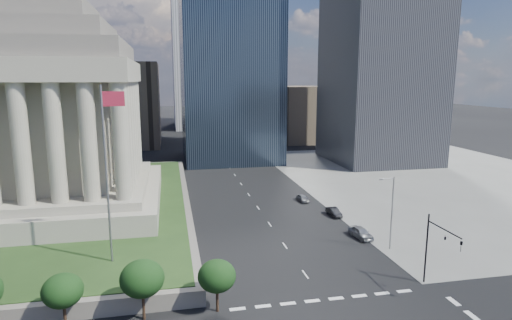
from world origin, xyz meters
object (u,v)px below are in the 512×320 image
object	(u,v)px
parked_sedan_mid	(334,212)
parked_sedan_far	(303,198)
parked_sedan_near	(361,233)
war_memorial	(43,86)
flagpole	(107,165)
street_lamp_north	(391,209)
traffic_signal_ne	(437,244)

from	to	relation	value
parked_sedan_mid	parked_sedan_far	distance (m)	9.58
parked_sedan_far	parked_sedan_near	bearing A→B (deg)	-85.85
parked_sedan_mid	war_memorial	bearing A→B (deg)	167.80
war_memorial	flagpole	xyz separation A→B (m)	(12.17, -24.00, -8.29)
street_lamp_north	parked_sedan_far	world-z (taller)	street_lamp_north
flagpole	parked_sedan_mid	bearing A→B (deg)	25.63
traffic_signal_ne	street_lamp_north	xyz separation A→B (m)	(0.83, 11.30, 0.41)
street_lamp_north	parked_sedan_mid	size ratio (longest dim) A/B	2.47
street_lamp_north	parked_sedan_near	size ratio (longest dim) A/B	2.16
flagpole	traffic_signal_ne	xyz separation A→B (m)	(34.33, -10.30, -7.86)
traffic_signal_ne	parked_sedan_far	world-z (taller)	traffic_signal_ne
traffic_signal_ne	street_lamp_north	bearing A→B (deg)	85.81
traffic_signal_ne	parked_sedan_far	size ratio (longest dim) A/B	2.11
parked_sedan_near	parked_sedan_far	bearing A→B (deg)	90.05
parked_sedan_near	parked_sedan_mid	xyz separation A→B (m)	(0.00, 10.33, -0.12)
traffic_signal_ne	parked_sedan_mid	distance (m)	26.71
traffic_signal_ne	parked_sedan_mid	world-z (taller)	traffic_signal_ne
war_memorial	street_lamp_north	size ratio (longest dim) A/B	3.90
flagpole	traffic_signal_ne	size ratio (longest dim) A/B	2.50
flagpole	parked_sedan_near	xyz separation A→B (m)	(33.33, 5.66, -12.33)
war_memorial	traffic_signal_ne	bearing A→B (deg)	-36.42
traffic_signal_ne	parked_sedan_far	distance (m)	36.00
flagpole	parked_sedan_far	xyz separation A→B (m)	(30.83, 25.23, -12.47)
street_lamp_north	parked_sedan_mid	bearing A→B (deg)	96.95
war_memorial	parked_sedan_far	xyz separation A→B (m)	(43.00, 1.23, -20.75)
parked_sedan_near	parked_sedan_mid	world-z (taller)	parked_sedan_near
flagpole	parked_sedan_mid	size ratio (longest dim) A/B	4.95
parked_sedan_far	traffic_signal_ne	bearing A→B (deg)	-87.51
parked_sedan_near	parked_sedan_mid	distance (m)	10.33
war_memorial	flagpole	bearing A→B (deg)	-63.11
street_lamp_north	parked_sedan_far	xyz separation A→B (m)	(-4.33, 24.23, -5.02)
parked_sedan_mid	parked_sedan_far	world-z (taller)	parked_sedan_mid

